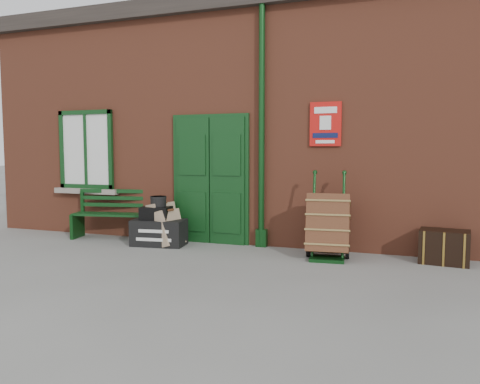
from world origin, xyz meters
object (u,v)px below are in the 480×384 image
at_px(bench, 115,213).
at_px(dark_trunk, 444,247).
at_px(houdini_trunk, 159,232).
at_px(porter_trolley, 328,225).

xyz_separation_m(bench, dark_trunk, (5.64, -0.09, -0.23)).
relative_size(bench, houdini_trunk, 1.77).
distance_m(bench, houdini_trunk, 1.17).
xyz_separation_m(houdini_trunk, dark_trunk, (4.54, 0.23, 0.02)).
bearing_deg(porter_trolley, bench, 169.24).
xyz_separation_m(bench, houdini_trunk, (1.10, -0.32, -0.25)).
relative_size(bench, porter_trolley, 1.21).
bearing_deg(houdini_trunk, porter_trolley, -8.02).
bearing_deg(dark_trunk, houdini_trunk, -170.97).
xyz_separation_m(houdini_trunk, porter_trolley, (2.90, -0.01, 0.28)).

